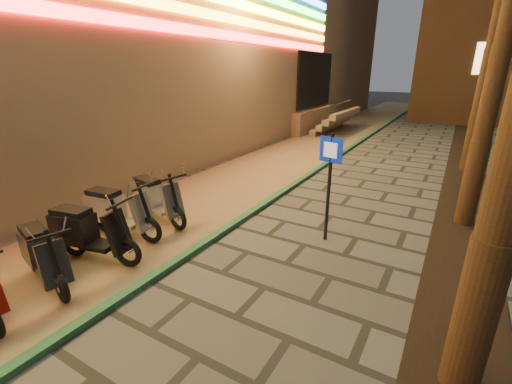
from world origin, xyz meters
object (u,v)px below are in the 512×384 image
Objects in this scene: pedestrian_sign at (330,173)px; scooter_8 at (116,211)px; scooter_6 at (42,254)px; scooter_7 at (86,232)px; scooter_9 at (155,198)px.

pedestrian_sign is 4.47m from scooter_8.
scooter_6 is (-3.49, -3.79, -0.93)m from pedestrian_sign.
scooter_6 is 1.78m from scooter_8.
scooter_7 is 1.94m from scooter_9.
pedestrian_sign reaches higher than scooter_6.
pedestrian_sign is 1.34× the size of scooter_6.
scooter_9 is (0.09, 1.00, -0.01)m from scooter_8.
pedestrian_sign is 1.23× the size of scooter_9.
scooter_9 is at bearing 77.80° from scooter_8.
pedestrian_sign is at bearing 61.11° from scooter_6.
scooter_9 is at bearing 109.75° from scooter_6.
pedestrian_sign is 1.22× the size of scooter_7.
scooter_7 is (-0.03, 0.82, 0.05)m from scooter_6.
pedestrian_sign is 5.24m from scooter_6.
scooter_7 is 1.01× the size of scooter_9.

